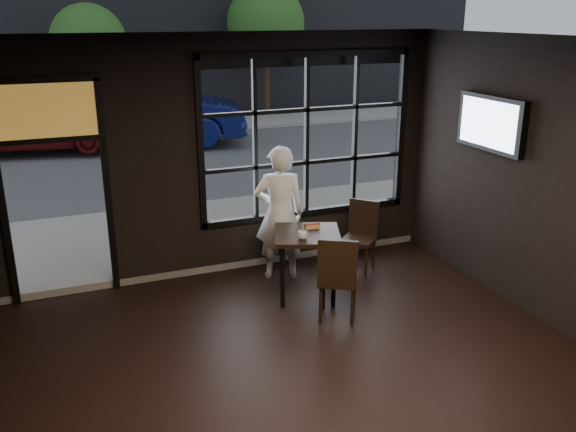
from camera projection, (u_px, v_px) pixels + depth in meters
name	position (u px, v px, depth m)	size (l,w,h in m)	color
floor	(339.00, 417.00, 5.45)	(6.00, 7.00, 0.02)	black
ceiling	(350.00, 43.00, 4.42)	(6.00, 7.00, 0.02)	black
window_frame	(307.00, 136.00, 8.37)	(3.06, 0.12, 2.28)	black
stained_transom	(45.00, 110.00, 7.03)	(1.20, 0.06, 0.70)	orange
street_asphalt	(93.00, 95.00, 26.54)	(60.00, 41.00, 0.04)	#545456
cafe_table	(307.00, 265.00, 7.61)	(0.79, 0.79, 0.86)	black
chair_near	(338.00, 276.00, 7.05)	(0.45, 0.45, 1.04)	black
chair_window	(359.00, 238.00, 8.35)	(0.42, 0.42, 0.97)	black
man	(280.00, 213.00, 8.03)	(0.66, 0.43, 1.81)	white
hotdog	(312.00, 226.00, 7.62)	(0.20, 0.08, 0.06)	tan
cup	(303.00, 235.00, 7.25)	(0.12, 0.12, 0.10)	silver
tv	(491.00, 123.00, 7.43)	(0.13, 1.15, 0.67)	black
navy_car	(149.00, 112.00, 15.99)	(1.74, 4.99, 1.64)	#0B124A
maroon_car	(33.00, 122.00, 15.19)	(1.67, 4.15, 1.41)	#590C0F
tree_left	(89.00, 43.00, 17.33)	(2.15, 2.15, 3.68)	#332114
tree_right	(266.00, 24.00, 19.86)	(2.54, 2.54, 4.33)	#332114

